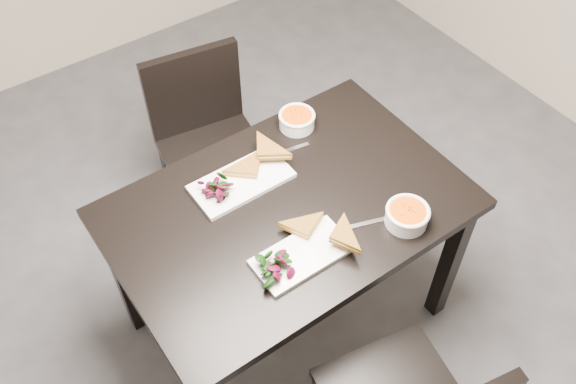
% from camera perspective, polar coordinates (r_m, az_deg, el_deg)
% --- Properties ---
extents(room_shell, '(5.02, 5.02, 2.81)m').
position_cam_1_polar(room_shell, '(0.99, -12.93, 14.13)').
color(room_shell, beige).
rests_on(room_shell, ground).
extents(table, '(1.20, 0.80, 0.75)m').
position_cam_1_polar(table, '(2.19, 0.00, -2.86)').
color(table, black).
rests_on(table, ground).
extents(chair_far, '(0.48, 0.48, 0.85)m').
position_cam_1_polar(chair_far, '(2.75, -7.48, 5.23)').
color(chair_far, black).
rests_on(chair_far, ground).
extents(plate_near, '(0.32, 0.16, 0.02)m').
position_cam_1_polar(plate_near, '(1.98, 1.31, -5.81)').
color(plate_near, white).
rests_on(plate_near, table).
extents(sandwich_near, '(0.20, 0.18, 0.05)m').
position_cam_1_polar(sandwich_near, '(1.98, 2.59, -4.07)').
color(sandwich_near, '#A46B22').
rests_on(sandwich_near, plate_near).
extents(salad_near, '(0.10, 0.09, 0.04)m').
position_cam_1_polar(salad_near, '(1.92, -1.10, -6.73)').
color(salad_near, black).
rests_on(salad_near, plate_near).
extents(soup_bowl_near, '(0.15, 0.15, 0.07)m').
position_cam_1_polar(soup_bowl_near, '(2.08, 10.90, -2.09)').
color(soup_bowl_near, white).
rests_on(soup_bowl_near, table).
extents(cutlery_near, '(0.18, 0.07, 0.00)m').
position_cam_1_polar(cutlery_near, '(2.08, 6.92, -2.94)').
color(cutlery_near, silver).
rests_on(cutlery_near, table).
extents(plate_far, '(0.35, 0.18, 0.02)m').
position_cam_1_polar(plate_far, '(2.18, -4.29, 0.97)').
color(plate_far, white).
rests_on(plate_far, table).
extents(sandwich_far, '(0.22, 0.22, 0.06)m').
position_cam_1_polar(sandwich_far, '(2.16, -2.69, 2.13)').
color(sandwich_far, '#A46B22').
rests_on(sandwich_far, plate_far).
extents(salad_far, '(0.11, 0.10, 0.05)m').
position_cam_1_polar(salad_far, '(2.12, -6.62, 0.38)').
color(salad_far, black).
rests_on(salad_far, plate_far).
extents(soup_bowl_far, '(0.14, 0.14, 0.06)m').
position_cam_1_polar(soup_bowl_far, '(2.35, 0.82, 6.70)').
color(soup_bowl_far, white).
rests_on(soup_bowl_far, table).
extents(cutlery_far, '(0.18, 0.05, 0.00)m').
position_cam_1_polar(cutlery_far, '(2.28, -0.12, 3.80)').
color(cutlery_far, silver).
rests_on(cutlery_far, table).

